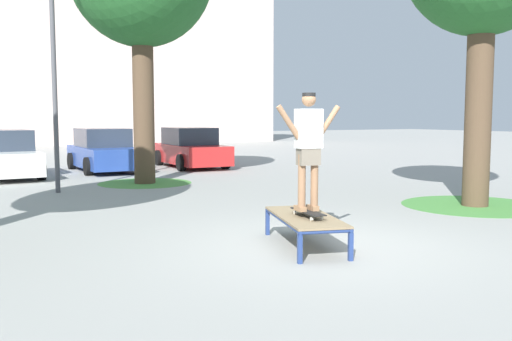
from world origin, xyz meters
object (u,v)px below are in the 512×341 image
object	(u,v)px
car_white	(4,156)
car_red	(190,149)
skate_box	(305,219)
skateboard	(308,212)
light_post	(53,38)
skater	(308,143)
car_blue	(104,151)

from	to	relation	value
car_white	car_red	size ratio (longest dim) A/B	1.01
skate_box	skateboard	size ratio (longest dim) A/B	2.48
car_white	light_post	xyz separation A→B (m)	(0.86, -4.51, 3.13)
light_post	car_red	bearing A→B (deg)	42.42
car_red	light_post	distance (m)	8.34
skater	car_red	world-z (taller)	skater
skater	car_white	size ratio (longest dim) A/B	0.40
skater	car_white	world-z (taller)	skater
skate_box	car_blue	distance (m)	13.20
car_red	car_white	bearing A→B (deg)	-173.88
skateboard	car_red	world-z (taller)	car_red
skater	skateboard	bearing A→B (deg)	-98.28
car_blue	light_post	distance (m)	6.56
skateboard	car_blue	xyz separation A→B (m)	(0.30, 13.32, 0.15)
skater	car_blue	bearing A→B (deg)	88.73
skate_box	car_red	bearing A→B (deg)	74.96
car_blue	light_post	world-z (taller)	light_post
skate_box	car_blue	xyz separation A→B (m)	(0.26, 13.19, 0.28)
skate_box	skateboard	world-z (taller)	skateboard
skateboard	light_post	xyz separation A→B (m)	(-2.13, 8.09, 3.29)
skater	car_blue	distance (m)	13.35
skater	light_post	world-z (taller)	light_post
skate_box	car_red	distance (m)	13.64
car_red	light_post	world-z (taller)	light_post
skate_box	skater	size ratio (longest dim) A/B	1.20
skate_box	light_post	distance (m)	8.93
skater	light_post	bearing A→B (deg)	104.74
car_red	car_blue	bearing A→B (deg)	179.62
car_white	skater	bearing A→B (deg)	-76.66
car_blue	skate_box	bearing A→B (deg)	-91.12
skate_box	skateboard	xyz separation A→B (m)	(-0.04, -0.13, 0.12)
skate_box	car_white	world-z (taller)	car_white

